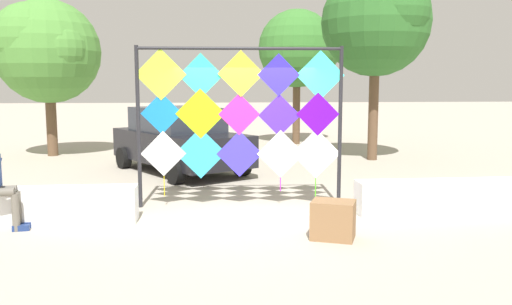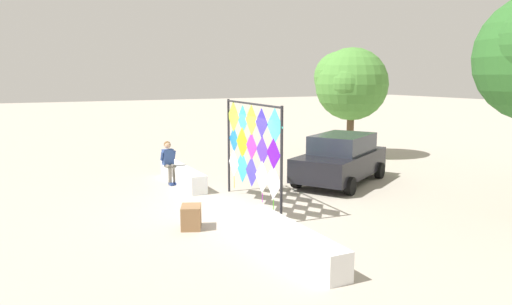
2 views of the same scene
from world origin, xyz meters
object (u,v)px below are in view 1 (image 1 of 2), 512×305
(kite_display_rack, at_px, (240,112))
(tree_far_right, at_px, (378,20))
(tree_broadleaf, at_px, (302,48))
(tree_palm_like, at_px, (45,49))
(cardboard_box_large, at_px, (333,220))
(parked_car, at_px, (179,139))

(kite_display_rack, distance_m, tree_far_right, 7.34)
(tree_far_right, bearing_deg, tree_broadleaf, 104.91)
(tree_palm_like, distance_m, tree_broadleaf, 8.96)
(tree_broadleaf, relative_size, tree_far_right, 0.89)
(cardboard_box_large, distance_m, tree_palm_like, 11.94)
(parked_car, relative_size, tree_palm_like, 0.94)
(tree_broadleaf, bearing_deg, tree_palm_like, -160.82)
(kite_display_rack, distance_m, parked_car, 4.26)
(tree_far_right, bearing_deg, tree_palm_like, 169.07)
(cardboard_box_large, distance_m, tree_broadleaf, 13.00)
(tree_far_right, bearing_deg, cardboard_box_large, -112.55)
(cardboard_box_large, relative_size, tree_broadleaf, 0.12)
(tree_broadleaf, xyz_separation_m, tree_far_right, (1.28, -4.82, 0.46))
(cardboard_box_large, bearing_deg, parked_car, 111.78)
(tree_far_right, bearing_deg, kite_display_rack, -128.52)
(tree_palm_like, bearing_deg, cardboard_box_large, -55.31)
(kite_display_rack, xyz_separation_m, cardboard_box_large, (1.18, -2.17, -1.44))
(kite_display_rack, relative_size, tree_far_right, 0.67)
(parked_car, xyz_separation_m, tree_broadleaf, (4.33, 6.30, 2.75))
(kite_display_rack, height_order, tree_palm_like, tree_palm_like)
(cardboard_box_large, bearing_deg, tree_far_right, 67.45)
(cardboard_box_large, xyz_separation_m, tree_broadleaf, (1.88, 12.44, 3.30))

